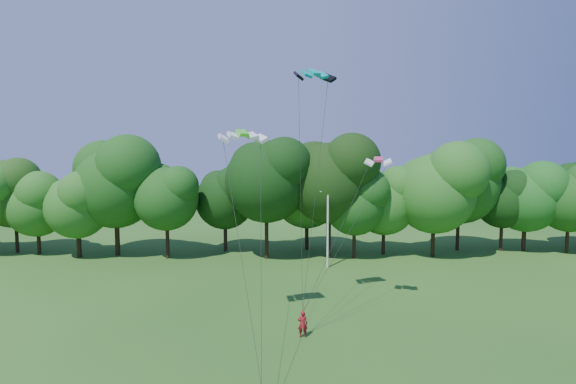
{
  "coord_description": "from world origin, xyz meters",
  "views": [
    {
      "loc": [
        -0.43,
        -14.07,
        11.58
      ],
      "look_at": [
        0.3,
        13.0,
        9.1
      ],
      "focal_mm": 28.0,
      "sensor_mm": 36.0,
      "label": 1
    }
  ],
  "objects": [
    {
      "name": "utility_pole",
      "position": [
        4.68,
        29.63,
        4.02
      ],
      "size": [
        1.56,
        0.19,
        7.79
      ],
      "rotation": [
        0.0,
        0.0,
        -0.04
      ],
      "color": "silver",
      "rests_on": "ground"
    },
    {
      "name": "kite_flyer_left",
      "position": [
        1.21,
        12.94,
        0.84
      ],
      "size": [
        0.62,
        0.41,
        1.69
      ],
      "primitive_type": "imported",
      "rotation": [
        0.0,
        0.0,
        3.13
      ],
      "color": "maroon",
      "rests_on": "ground"
    },
    {
      "name": "kite_teal",
      "position": [
        2.11,
        16.54,
        16.85
      ],
      "size": [
        2.98,
        2.09,
        0.65
      ],
      "rotation": [
        0.0,
        0.0,
        0.36
      ],
      "color": "#05A199",
      "rests_on": "ground"
    },
    {
      "name": "kite_green",
      "position": [
        -2.54,
        14.29,
        12.7
      ],
      "size": [
        3.26,
        2.2,
        0.52
      ],
      "rotation": [
        0.0,
        0.0,
        0.31
      ],
      "color": "#45E021",
      "rests_on": "ground"
    },
    {
      "name": "kite_pink",
      "position": [
        6.75,
        17.25,
        10.99
      ],
      "size": [
        2.04,
        1.35,
        0.39
      ],
      "rotation": [
        0.0,
        0.0,
        -0.26
      ],
      "color": "#C53663",
      "rests_on": "ground"
    },
    {
      "name": "tree_back_west",
      "position": [
        -30.08,
        37.33,
        7.4
      ],
      "size": [
        8.15,
        8.15,
        11.86
      ],
      "color": "#342214",
      "rests_on": "ground"
    },
    {
      "name": "tree_back_center",
      "position": [
        5.26,
        33.72,
        8.68
      ],
      "size": [
        9.56,
        9.56,
        13.91
      ],
      "color": "black",
      "rests_on": "ground"
    },
    {
      "name": "tree_back_east",
      "position": [
        28.33,
        36.5,
        7.41
      ],
      "size": [
        8.16,
        8.16,
        11.87
      ],
      "color": "#382516",
      "rests_on": "ground"
    }
  ]
}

